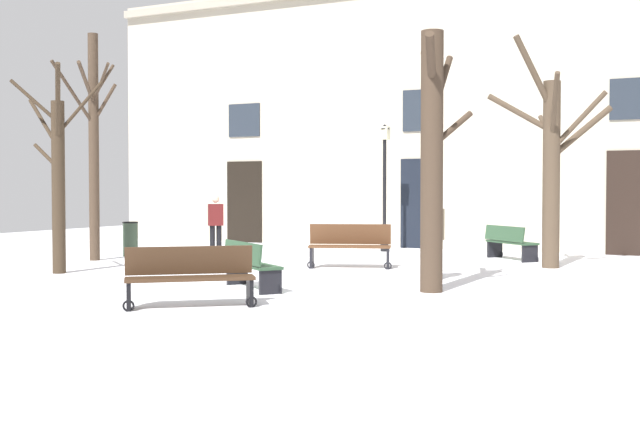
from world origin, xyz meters
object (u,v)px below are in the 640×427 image
object	(u,v)px
bench_near_center_tree	(250,265)
bench_far_corner	(510,242)
tree_right_of_center	(552,161)
person_near_bench	(434,234)
bench_near_lamp	(350,245)
tree_center	(58,176)
tree_left_of_center	(432,153)
litter_bin	(130,239)
tree_near_facade	(93,140)
streetlamp	(385,173)
bench_by_litter_bin	(190,276)
person_by_shop_door	(216,222)

from	to	relation	value
bench_near_center_tree	bench_far_corner	bearing A→B (deg)	-73.35
tree_right_of_center	person_near_bench	xyz separation A→B (m)	(-1.63, -3.31, -1.47)
bench_near_lamp	tree_center	bearing A→B (deg)	-163.94
person_near_bench	tree_left_of_center	bearing A→B (deg)	-98.60
bench_far_corner	person_near_bench	bearing A→B (deg)	128.42
litter_bin	tree_right_of_center	bearing A→B (deg)	8.96
tree_near_facade	person_near_bench	xyz separation A→B (m)	(8.63, -0.31, -2.03)
streetlamp	tree_left_of_center	bearing A→B (deg)	-63.60
tree_right_of_center	bench_near_lamp	bearing A→B (deg)	-153.48
bench_far_corner	tree_left_of_center	bearing A→B (deg)	134.12
tree_center	tree_right_of_center	world-z (taller)	tree_right_of_center
streetlamp	person_near_bench	world-z (taller)	streetlamp
bench_by_litter_bin	bench_far_corner	size ratio (longest dim) A/B	1.18
tree_near_facade	bench_by_litter_bin	xyz separation A→B (m)	(6.46, -5.23, -2.45)
tree_left_of_center	litter_bin	distance (m)	9.97
tree_near_facade	tree_right_of_center	bearing A→B (deg)	16.30
tree_near_facade	tree_right_of_center	xyz separation A→B (m)	(10.27, 3.00, -0.55)
tree_near_facade	litter_bin	size ratio (longest dim) A/B	6.17
bench_near_center_tree	person_by_shop_door	bearing A→B (deg)	-15.36
litter_bin	person_by_shop_door	world-z (taller)	person_by_shop_door
person_by_shop_door	bench_by_litter_bin	bearing A→B (deg)	74.92
tree_near_facade	person_near_bench	distance (m)	8.87
tree_right_of_center	bench_near_center_tree	bearing A→B (deg)	-123.70
tree_right_of_center	litter_bin	bearing A→B (deg)	-171.04
tree_right_of_center	person_near_bench	bearing A→B (deg)	-116.25
litter_bin	bench_far_corner	distance (m)	9.60
tree_near_facade	person_near_bench	size ratio (longest dim) A/B	3.42
tree_center	tree_left_of_center	xyz separation A→B (m)	(7.82, 0.53, 0.33)
bench_by_litter_bin	bench_near_lamp	bearing A→B (deg)	53.08
streetlamp	tree_center	bearing A→B (deg)	-116.00
person_by_shop_door	tree_left_of_center	bearing A→B (deg)	100.56
tree_near_facade	tree_right_of_center	distance (m)	10.71
streetlamp	bench_near_lamp	bearing A→B (deg)	-78.14
bench_near_lamp	person_by_shop_door	bearing A→B (deg)	138.00
streetlamp	person_near_bench	xyz separation A→B (m)	(3.30, -5.95, -1.29)
bench_near_lamp	person_near_bench	distance (m)	2.71
tree_left_of_center	bench_far_corner	world-z (taller)	tree_left_of_center
tree_near_facade	bench_by_litter_bin	distance (m)	8.67
tree_near_facade	bench_near_center_tree	distance (m)	7.36
person_near_bench	tree_center	bearing A→B (deg)	172.04
tree_left_of_center	bench_near_center_tree	world-z (taller)	tree_left_of_center
person_near_bench	bench_near_lamp	bearing A→B (deg)	125.06
litter_bin	person_by_shop_door	size ratio (longest dim) A/B	0.57
tree_left_of_center	tree_right_of_center	size ratio (longest dim) A/B	0.87
bench_near_lamp	person_by_shop_door	distance (m)	5.16
bench_near_center_tree	tree_left_of_center	bearing A→B (deg)	-123.50
tree_left_of_center	bench_near_lamp	world-z (taller)	tree_left_of_center
streetlamp	bench_near_lamp	xyz separation A→B (m)	(0.97, -4.62, -1.66)
tree_center	tree_right_of_center	size ratio (longest dim) A/B	0.83
streetlamp	bench_near_center_tree	size ratio (longest dim) A/B	2.24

